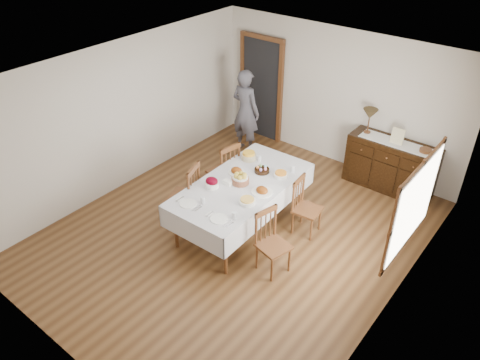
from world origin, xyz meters
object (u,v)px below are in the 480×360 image
Objects in this scene: chair_left_far at (225,170)px; sideboard at (391,165)px; person at (246,109)px; dining_table at (242,189)px; chair_right_far at (305,206)px; chair_left_near at (186,194)px; chair_right_near at (271,241)px; table_lamp at (370,115)px.

sideboard is (2.12, 2.04, -0.07)m from chair_left_far.
dining_table is at bearing 128.10° from person.
person is at bearing 51.49° from chair_right_far.
dining_table is 1.54× the size of sideboard.
chair_left_near is at bearing 9.75° from chair_left_far.
chair_left_near is 1.01× the size of chair_left_far.
person is at bearing 57.60° from chair_right_near.
chair_right_far is at bearing 101.29° from chair_left_far.
person is at bearing -167.45° from table_lamp.
chair_right_far is 2.18m from table_lamp.
dining_table is 2.46× the size of chair_right_near.
chair_right_far is (1.58, 0.04, -0.06)m from chair_left_far.
dining_table is 1.30× the size of person.
chair_left_near is 0.59× the size of person.
dining_table is at bearing 75.25° from chair_right_near.
sideboard is at bearing -20.74° from chair_right_far.
table_lamp is (-0.08, 3.04, 0.79)m from chair_right_near.
sideboard is 0.98m from table_lamp.
chair_left_far reaches higher than chair_right_far.
person reaches higher than table_lamp.
chair_left_near is at bearing 108.32° from person.
chair_right_near is at bearing 179.01° from chair_right_far.
dining_table is at bearing 115.86° from chair_right_far.
chair_left_far is at bearing 160.87° from chair_left_near.
chair_left_near reaches higher than dining_table.
sideboard is at bearing -1.83° from table_lamp.
chair_right_near is 2.12× the size of table_lamp.
dining_table is 1.08m from chair_right_near.
chair_right_near is at bearing 135.40° from person.
table_lamp is at bearing 15.38° from chair_right_near.
sideboard is at bearing 143.86° from chair_left_far.
chair_right_near is at bearing -29.71° from dining_table.
chair_right_near reaches higher than chair_right_far.
chair_right_near is at bearing -88.41° from table_lamp.
chair_right_far is at bearing 18.54° from chair_right_near.
table_lamp is (0.00, 2.02, 0.81)m from chair_right_far.
person reaches higher than chair_left_near.
sideboard is 0.84× the size of person.
chair_left_near is at bearing 116.17° from chair_right_far.
dining_table is 2.52m from person.
chair_right_far is (-0.08, 1.02, -0.01)m from chair_right_near.
table_lamp is (2.33, 0.52, 0.37)m from person.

